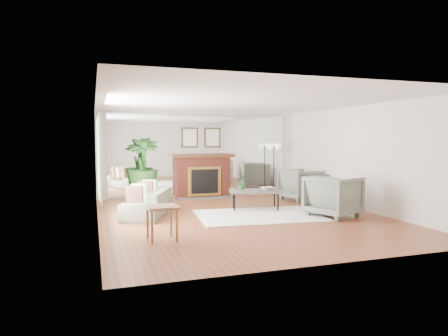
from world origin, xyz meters
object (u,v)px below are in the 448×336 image
object	(u,v)px
potted_ficus	(143,167)
sofa	(148,203)
armchair_front	(333,196)
floor_lamp	(274,151)
fireplace	(203,175)
side_table	(162,211)
armchair_back	(301,185)
coffee_table	(255,191)

from	to	relation	value
potted_ficus	sofa	bearing A→B (deg)	-93.95
armchair_front	floor_lamp	bearing A→B (deg)	-26.56
fireplace	floor_lamp	size ratio (longest dim) A/B	1.31
side_table	potted_ficus	bearing A→B (deg)	87.16
armchair_back	floor_lamp	size ratio (longest dim) A/B	0.62
armchair_back	armchair_front	distance (m)	2.41
armchair_front	potted_ficus	bearing A→B (deg)	24.03
armchair_back	side_table	size ratio (longest dim) A/B	1.66
armchair_back	floor_lamp	world-z (taller)	floor_lamp
sofa	armchair_back	xyz separation A→B (m)	(4.35, 0.93, 0.16)
coffee_table	sofa	bearing A→B (deg)	177.16
armchair_back	armchair_front	world-z (taller)	armchair_front
fireplace	armchair_back	xyz separation A→B (m)	(2.43, -1.49, -0.22)
sofa	potted_ficus	distance (m)	2.26
armchair_front	potted_ficus	distance (m)	5.17
fireplace	armchair_front	bearing A→B (deg)	-63.45
armchair_back	armchair_front	xyz separation A→B (m)	(-0.51, -2.35, 0.02)
fireplace	potted_ficus	xyz separation A→B (m)	(-1.77, -0.26, 0.27)
potted_ficus	side_table	bearing A→B (deg)	-92.84
side_table	armchair_back	bearing A→B (deg)	36.33
coffee_table	armchair_front	xyz separation A→B (m)	(1.31, -1.30, 0.01)
coffee_table	armchair_back	xyz separation A→B (m)	(1.82, 1.06, -0.01)
fireplace	potted_ficus	bearing A→B (deg)	-171.81
coffee_table	armchair_back	world-z (taller)	armchair_back
armchair_back	floor_lamp	bearing A→B (deg)	-1.48
coffee_table	floor_lamp	distance (m)	3.01
armchair_back	coffee_table	bearing A→B (deg)	110.00
potted_ficus	fireplace	bearing A→B (deg)	8.19
fireplace	side_table	bearing A→B (deg)	-112.83
sofa	armchair_front	xyz separation A→B (m)	(3.84, -1.42, 0.17)
sofa	side_table	world-z (taller)	side_table
sofa	armchair_front	bearing A→B (deg)	91.14
fireplace	sofa	distance (m)	3.11
armchair_back	side_table	world-z (taller)	armchair_back
fireplace	sofa	size ratio (longest dim) A/B	1.06
armchair_back	potted_ficus	bearing A→B (deg)	63.50
sofa	side_table	xyz separation A→B (m)	(-0.07, -2.32, 0.21)
sofa	fireplace	bearing A→B (deg)	162.98
fireplace	side_table	xyz separation A→B (m)	(-2.00, -4.74, -0.17)
sofa	armchair_back	size ratio (longest dim) A/B	2.00
potted_ficus	floor_lamp	xyz separation A→B (m)	(4.00, 0.10, 0.40)
fireplace	coffee_table	xyz separation A→B (m)	(0.61, -2.54, -0.21)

